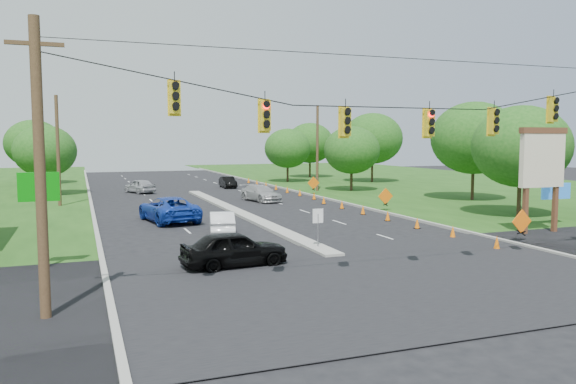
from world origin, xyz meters
name	(u,v)px	position (x,y,z in m)	size (l,w,h in m)	color
ground	(378,278)	(0.00, 0.00, 0.00)	(160.00, 160.00, 0.00)	black
grass_right	(558,199)	(30.00, 20.00, 0.00)	(40.00, 160.00, 0.06)	#1E4714
cross_street	(378,278)	(0.00, 0.00, 0.00)	(160.00, 14.00, 0.02)	black
curb_left	(91,205)	(-10.10, 30.00, 0.00)	(0.25, 110.00, 0.16)	gray
curb_right	(315,197)	(10.10, 30.00, 0.00)	(0.25, 110.00, 0.16)	gray
median	(238,213)	(0.00, 21.00, 0.00)	(1.00, 34.00, 0.18)	gray
median_sign	(318,221)	(0.00, 6.00, 1.46)	(0.55, 0.06, 2.05)	gray
signal_span	(393,152)	(-0.05, -1.00, 4.97)	(25.60, 0.32, 9.00)	#422D1C
utility_pole_far_left	(58,151)	(-12.50, 30.00, 4.50)	(0.28, 0.28, 9.00)	#422D1C
utility_pole_far_right	(317,149)	(12.50, 35.00, 4.50)	(0.28, 0.28, 9.00)	#422D1C
pylon_sign	(544,164)	(14.31, 6.20, 4.00)	(5.90, 2.30, 6.12)	#59331E
cone_0	(497,243)	(8.35, 3.00, 0.35)	(0.32, 0.32, 0.70)	orange
cone_1	(453,232)	(8.35, 6.50, 0.35)	(0.32, 0.32, 0.70)	orange
cone_2	(417,223)	(8.35, 10.00, 0.35)	(0.32, 0.32, 0.70)	orange
cone_3	(388,216)	(8.35, 13.50, 0.35)	(0.32, 0.32, 0.70)	orange
cone_4	(363,210)	(8.35, 17.00, 0.35)	(0.32, 0.32, 0.70)	orange
cone_5	(342,204)	(8.35, 20.50, 0.35)	(0.32, 0.32, 0.70)	orange
cone_6	(324,200)	(8.35, 24.00, 0.35)	(0.32, 0.32, 0.70)	orange
cone_7	(314,196)	(8.95, 27.50, 0.35)	(0.32, 0.32, 0.70)	orange
cone_8	(300,192)	(8.95, 31.00, 0.35)	(0.32, 0.32, 0.70)	orange
cone_9	(287,189)	(8.95, 34.50, 0.35)	(0.32, 0.32, 0.70)	orange
cone_10	(276,187)	(8.95, 38.00, 0.35)	(0.32, 0.32, 0.70)	orange
cone_11	(266,184)	(8.95, 41.50, 0.35)	(0.32, 0.32, 0.70)	orange
cone_12	(257,182)	(8.95, 45.00, 0.35)	(0.32, 0.32, 0.70)	orange
cone_13	(249,180)	(8.95, 48.50, 0.35)	(0.32, 0.32, 0.70)	orange
work_sign_0	(522,222)	(10.80, 4.00, 1.09)	(1.27, 0.58, 1.37)	black
work_sign_1	(386,197)	(10.80, 18.00, 1.09)	(1.27, 0.58, 1.37)	black
work_sign_2	(313,184)	(10.80, 32.00, 1.09)	(1.27, 0.58, 1.37)	black
tree_5	(45,151)	(-14.00, 40.00, 4.34)	(5.88, 5.88, 6.86)	black
tree_6	(34,144)	(-16.00, 55.00, 4.96)	(6.72, 6.72, 7.84)	black
tree_7	(521,146)	(18.00, 12.00, 4.96)	(6.72, 6.72, 7.84)	black
tree_8	(474,138)	(22.00, 22.00, 5.58)	(7.56, 7.56, 8.82)	black
tree_9	(352,150)	(16.00, 34.00, 4.34)	(5.88, 5.88, 6.86)	black
tree_10	(373,139)	(24.00, 44.00, 5.58)	(7.56, 7.56, 8.82)	black
tree_11	(310,143)	(20.00, 55.00, 4.96)	(6.72, 6.72, 7.84)	black
tree_12	(288,148)	(14.00, 48.00, 4.34)	(5.88, 5.88, 6.86)	black
black_sedan	(234,249)	(-4.81, 3.88, 0.78)	(1.84, 4.57, 1.56)	black
white_sedan	(222,222)	(-3.26, 12.51, 0.64)	(1.36, 3.91, 1.29)	white
blue_pickup	(169,209)	(-5.45, 18.33, 0.84)	(2.78, 6.04, 1.68)	#1536A4
silver_car_far	(261,193)	(4.06, 28.02, 0.71)	(2.00, 4.91, 1.42)	#9D9D9D
silver_car_oncoming	(140,186)	(-5.21, 39.62, 0.72)	(1.70, 4.22, 1.44)	#A0A1A5
dark_car_receding	(228,182)	(4.77, 42.60, 0.64)	(1.35, 3.88, 1.28)	black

